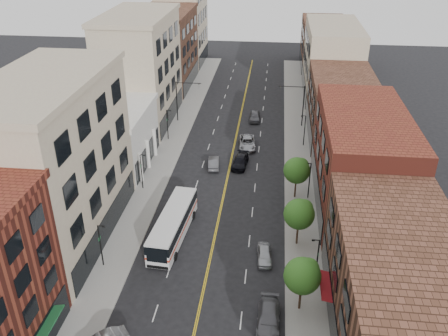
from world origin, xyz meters
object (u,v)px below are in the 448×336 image
(car_lane_behind, at_px, (214,163))
(car_lane_a, at_px, (240,162))
(car_parked_mid, at_px, (269,317))
(car_lane_b, at_px, (247,143))
(car_lane_c, at_px, (255,116))
(car_parked_far, at_px, (264,255))
(city_bus, at_px, (173,224))

(car_lane_behind, bearing_deg, car_lane_a, -175.61)
(car_parked_mid, relative_size, car_lane_behind, 1.18)
(car_lane_a, relative_size, car_lane_b, 0.88)
(car_lane_c, bearing_deg, car_parked_far, -86.34)
(car_lane_a, bearing_deg, car_lane_behind, -163.39)
(city_bus, xyz_separation_m, car_lane_c, (7.38, 35.97, -1.01))
(city_bus, relative_size, car_parked_mid, 2.42)
(car_parked_mid, xyz_separation_m, car_lane_a, (-4.98, 30.14, -0.01))
(car_parked_far, distance_m, car_lane_a, 21.60)
(car_lane_b, bearing_deg, car_parked_mid, -88.58)
(car_parked_mid, bearing_deg, car_lane_c, 95.63)
(car_lane_behind, height_order, car_lane_b, car_lane_b)
(car_lane_behind, xyz_separation_m, car_lane_b, (4.43, 7.24, 0.08))
(car_lane_b, distance_m, car_lane_c, 11.33)
(car_parked_mid, xyz_separation_m, car_lane_c, (-3.78, 47.94, 0.06))
(car_lane_behind, xyz_separation_m, car_lane_a, (3.84, 0.74, 0.02))
(car_lane_b, bearing_deg, car_lane_c, 81.48)
(car_lane_a, xyz_separation_m, car_lane_c, (1.20, 17.81, 0.06))
(car_parked_mid, bearing_deg, car_lane_a, 100.51)
(city_bus, bearing_deg, car_parked_mid, -42.53)
(car_lane_behind, bearing_deg, city_bus, 75.84)
(car_parked_far, relative_size, car_lane_behind, 0.92)
(car_lane_a, height_order, car_lane_c, car_lane_c)
(car_lane_a, bearing_deg, car_parked_far, -72.80)
(car_parked_far, distance_m, car_lane_b, 27.91)
(city_bus, relative_size, car_parked_far, 3.12)
(car_lane_a, bearing_deg, city_bus, -103.08)
(city_bus, relative_size, car_lane_b, 2.16)
(car_lane_behind, relative_size, car_lane_a, 0.85)
(car_lane_b, relative_size, car_lane_c, 1.22)
(car_lane_c, bearing_deg, city_bus, -102.49)
(car_lane_a, bearing_deg, car_lane_c, 91.85)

